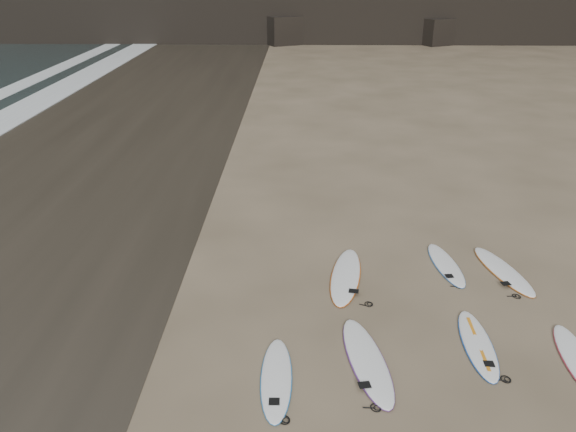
% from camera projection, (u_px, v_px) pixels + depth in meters
% --- Properties ---
extents(ground, '(240.00, 240.00, 0.00)m').
position_uv_depth(ground, '(506.00, 346.00, 11.30)').
color(ground, '#897559').
rests_on(ground, ground).
extents(wet_sand, '(12.00, 200.00, 0.01)m').
position_uv_depth(wet_sand, '(60.00, 171.00, 20.64)').
color(wet_sand, '#383026').
rests_on(wet_sand, ground).
extents(surfboard_0, '(0.59, 2.34, 0.08)m').
position_uv_depth(surfboard_0, '(276.00, 378.00, 10.37)').
color(surfboard_0, white).
rests_on(surfboard_0, ground).
extents(surfboard_1, '(1.10, 2.79, 0.10)m').
position_uv_depth(surfboard_1, '(367.00, 360.00, 10.82)').
color(surfboard_1, white).
rests_on(surfboard_1, ground).
extents(surfboard_2, '(0.65, 2.36, 0.08)m').
position_uv_depth(surfboard_2, '(478.00, 344.00, 11.28)').
color(surfboard_2, white).
rests_on(surfboard_2, ground).
extents(surfboard_5, '(1.12, 2.86, 0.10)m').
position_uv_depth(surfboard_5, '(346.00, 275.00, 13.71)').
color(surfboard_5, white).
rests_on(surfboard_5, ground).
extents(surfboard_6, '(0.79, 2.32, 0.08)m').
position_uv_depth(surfboard_6, '(446.00, 264.00, 14.24)').
color(surfboard_6, white).
rests_on(surfboard_6, ground).
extents(surfboard_7, '(1.19, 2.60, 0.09)m').
position_uv_depth(surfboard_7, '(503.00, 270.00, 13.95)').
color(surfboard_7, white).
rests_on(surfboard_7, ground).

